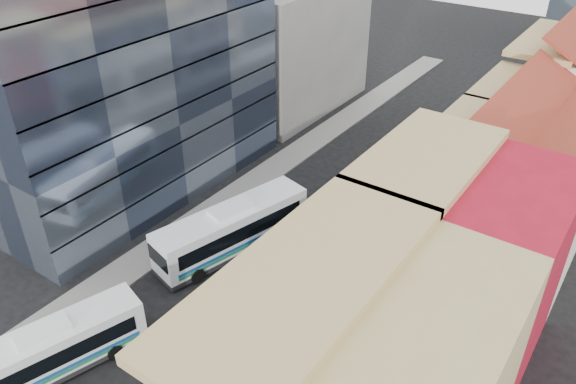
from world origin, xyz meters
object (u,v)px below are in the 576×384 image
Objects in this scene: bus_left_far at (232,228)px; bus_right at (272,276)px; office_tower at (114,18)px; bus_left_near at (49,351)px.

bus_left_far is 6.28m from bus_right.
bus_right is at bearing -15.78° from office_tower.
office_tower reaches higher than bus_right.
bus_left_far reaches higher than bus_left_near.
office_tower is 18.79m from bus_left_far.
office_tower is 25.30m from bus_left_near.
bus_right is (5.69, -2.67, 0.00)m from bus_left_far.
office_tower is at bearing 141.30° from bus_left_near.
bus_left_near is (12.14, -17.83, -13.22)m from office_tower.
office_tower is at bearing -176.98° from bus_left_far.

